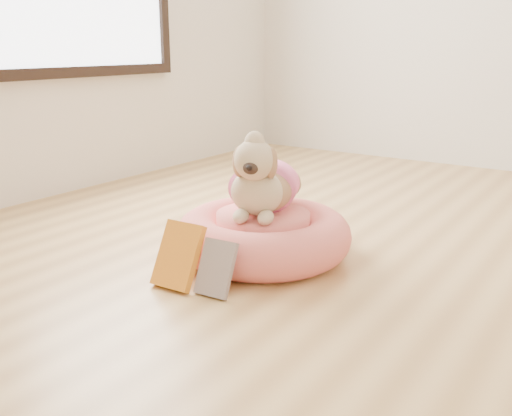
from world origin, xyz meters
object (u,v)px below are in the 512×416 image
Objects in this scene: pet_bed at (263,235)px; book_white at (216,268)px; dog at (262,169)px; book_yellow at (178,256)px.

book_white reaches higher than pet_bed.
dog is (-0.01, 0.01, 0.27)m from pet_bed.
book_yellow is 1.22× the size of book_white.
book_yellow is (-0.07, -0.42, -0.24)m from dog.
pet_bed is 1.49× the size of dog.
pet_bed is at bearing -58.53° from dog.
book_yellow is at bearing -121.98° from dog.
dog is 2.44× the size of book_white.
book_white is (0.15, 0.02, -0.02)m from book_yellow.
pet_bed is at bearing 75.14° from book_yellow.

